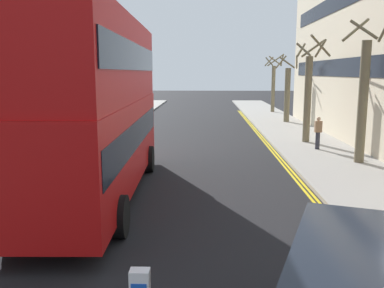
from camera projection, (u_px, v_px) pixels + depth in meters
name	position (u px, v px, depth m)	size (l,w,h in m)	color
sidewalk_right	(338.00, 165.00, 17.54)	(4.00, 80.00, 0.14)	#9E9991
sidewalk_left	(34.00, 163.00, 17.97)	(4.00, 80.00, 0.14)	#9E9991
kerb_line_outer	(298.00, 178.00, 15.65)	(0.10, 56.00, 0.01)	yellow
kerb_line_inner	(294.00, 178.00, 15.65)	(0.10, 56.00, 0.01)	yellow
double_decker_bus_away	(97.00, 102.00, 12.85)	(3.03, 10.87, 5.64)	#B20F0F
pedestrian_far	(318.00, 132.00, 20.69)	(0.34, 0.22, 1.62)	#2D2D38
street_tree_near	(363.00, 97.00, 17.35)	(1.71, 1.77, 6.07)	#6B6047
street_tree_mid	(287.00, 93.00, 32.00)	(1.80, 1.77, 5.09)	#6B6047
street_tree_far	(273.00, 84.00, 40.11)	(1.96, 1.89, 5.56)	#6B6047
street_tree_distant	(308.00, 93.00, 22.59)	(1.81, 1.98, 5.71)	#6B6047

